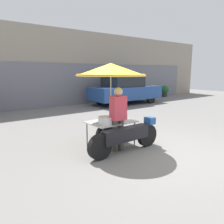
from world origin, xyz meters
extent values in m
plane|color=slate|center=(0.00, 0.00, 0.00)|extent=(36.00, 36.00, 0.00)
cube|color=gray|center=(0.00, 9.26, 2.14)|extent=(28.00, 2.00, 4.28)
cube|color=slate|center=(0.00, 8.23, 1.20)|extent=(23.80, 0.06, 2.40)
cylinder|color=black|center=(0.20, 0.52, 0.29)|extent=(0.58, 0.14, 0.58)
cylinder|color=black|center=(-1.29, 0.52, 0.29)|extent=(0.58, 0.14, 0.58)
cube|color=black|center=(-0.54, 0.52, 0.45)|extent=(1.32, 0.24, 0.32)
cube|color=#234C93|center=(0.29, 0.52, 0.67)|extent=(0.20, 0.24, 0.18)
cylinder|color=black|center=(-0.54, 1.36, 0.26)|extent=(0.52, 0.14, 0.52)
cylinder|color=#515156|center=(-0.04, 0.73, 0.32)|extent=(0.03, 0.03, 0.64)
cylinder|color=#515156|center=(-0.04, 1.47, 0.32)|extent=(0.03, 0.03, 0.64)
cylinder|color=#515156|center=(-1.04, 0.73, 0.32)|extent=(0.03, 0.03, 0.64)
cylinder|color=#515156|center=(-1.04, 1.47, 0.32)|extent=(0.03, 0.03, 0.64)
cube|color=#B2B2B7|center=(-0.54, 1.10, 0.65)|extent=(1.18, 0.86, 0.02)
cylinder|color=#B2B2B7|center=(-0.54, 1.10, 1.24)|extent=(0.03, 0.03, 1.16)
cone|color=yellow|center=(-0.54, 1.10, 1.98)|extent=(1.75, 1.75, 0.31)
torus|color=orange|center=(-0.54, 1.10, 1.84)|extent=(1.72, 1.72, 0.05)
cylinder|color=silver|center=(-0.81, 0.95, 0.75)|extent=(0.38, 0.38, 0.18)
cylinder|color=#B7B7BC|center=(-0.34, 0.97, 0.76)|extent=(0.38, 0.38, 0.19)
cylinder|color=silver|center=(-0.60, 1.27, 0.71)|extent=(0.21, 0.21, 0.10)
cylinder|color=#4C473D|center=(-0.68, 0.74, 0.39)|extent=(0.14, 0.14, 0.77)
cylinder|color=#4C473D|center=(-0.50, 0.74, 0.39)|extent=(0.14, 0.14, 0.77)
cube|color=#C13847|center=(-0.59, 0.74, 1.06)|extent=(0.38, 0.22, 0.58)
sphere|color=tan|center=(-0.59, 0.74, 1.46)|extent=(0.21, 0.21, 0.21)
cylinder|color=black|center=(6.19, 5.87, 0.30)|extent=(0.60, 0.20, 0.60)
cylinder|color=black|center=(6.19, 7.41, 0.30)|extent=(0.60, 0.20, 0.60)
cylinder|color=black|center=(3.42, 5.87, 0.30)|extent=(0.60, 0.20, 0.60)
cylinder|color=black|center=(3.42, 7.41, 0.30)|extent=(0.60, 0.20, 0.60)
cube|color=navy|center=(4.81, 6.64, 0.68)|extent=(4.46, 1.81, 0.75)
cube|color=#1E2328|center=(4.58, 6.64, 1.33)|extent=(2.14, 1.59, 0.56)
cylinder|color=#2D2D33|center=(9.65, 7.63, 0.15)|extent=(0.40, 0.40, 0.30)
sphere|color=#1E5B2D|center=(9.65, 7.63, 0.57)|extent=(0.61, 0.61, 0.61)
camera|label=1|loc=(-3.86, -3.28, 1.93)|focal=35.00mm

